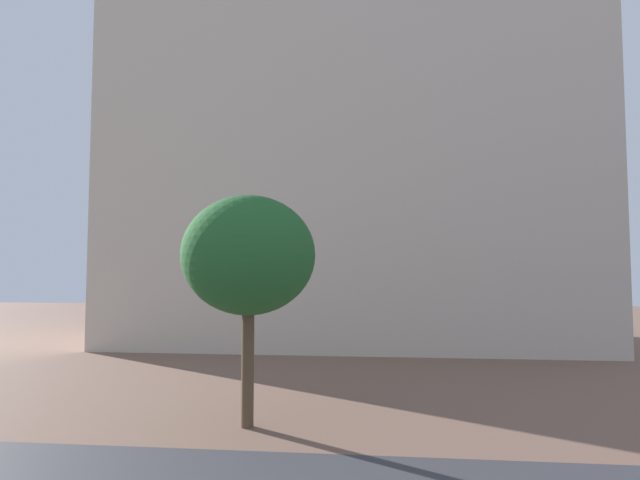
% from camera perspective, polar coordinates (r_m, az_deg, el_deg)
% --- Properties ---
extents(landmark_building, '(26.19, 12.91, 33.62)m').
position_cam_1_polar(landmark_building, '(32.55, 3.43, 8.87)').
color(landmark_building, beige).
rests_on(landmark_building, ground_plane).
extents(tree_curb_far, '(3.45, 3.45, 5.92)m').
position_cam_1_polar(tree_curb_far, '(13.97, -7.61, -1.69)').
color(tree_curb_far, brown).
rests_on(tree_curb_far, ground_plane).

